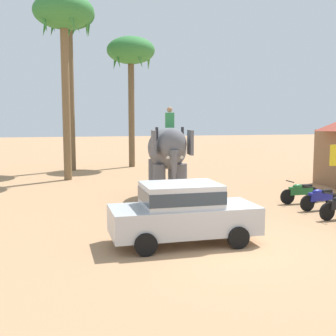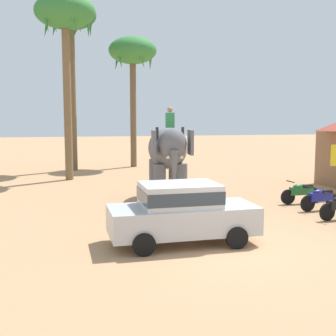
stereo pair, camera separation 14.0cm
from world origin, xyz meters
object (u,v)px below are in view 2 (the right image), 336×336
Objects in this scene: palm_tree_behind_elephant at (133,55)px; palm_tree_near_hut at (65,19)px; elephant_with_mahout at (168,153)px; motorcycle_end_of_row at (301,192)px; palm_tree_left_of_road at (71,22)px; car_sedan_foreground at (181,211)px; motorcycle_far_in_row at (321,198)px.

palm_tree_near_hut is (-4.17, -5.32, 1.07)m from palm_tree_behind_elephant.
motorcycle_end_of_row is at bearing -19.68° from elephant_with_mahout.
palm_tree_left_of_road is at bearing 125.91° from motorcycle_end_of_row.
palm_tree_left_of_road is (-9.16, 12.65, 8.78)m from motorcycle_end_of_row.
palm_tree_left_of_road reaches higher than elephant_with_mahout.
palm_tree_near_hut is (-9.35, 8.48, 8.12)m from motorcycle_end_of_row.
palm_tree_near_hut is at bearing 122.53° from elephant_with_mahout.
elephant_with_mahout is 10.28m from palm_tree_near_hut.
elephant_with_mahout is 5.64m from motorcycle_end_of_row.
motorcycle_end_of_row is 0.17× the size of palm_tree_left_of_road.
palm_tree_behind_elephant reaches higher than elephant_with_mahout.
car_sedan_foreground is at bearing -97.66° from elephant_with_mahout.
car_sedan_foreground is 1.07× the size of elephant_with_mahout.
palm_tree_behind_elephant is (-5.30, 15.09, 7.06)m from motorcycle_far_in_row.
palm_tree_behind_elephant is at bearing 51.92° from palm_tree_near_hut.
palm_tree_near_hut is at bearing -92.69° from palm_tree_left_of_road.
palm_tree_behind_elephant is (0.78, 18.24, 6.59)m from car_sedan_foreground.
palm_tree_behind_elephant is 4.48m from palm_tree_left_of_road.
palm_tree_near_hut reaches higher than motorcycle_end_of_row.
palm_tree_near_hut reaches higher than palm_tree_behind_elephant.
motorcycle_far_in_row is at bearing -70.65° from palm_tree_behind_elephant.
palm_tree_near_hut is (-4.24, 6.65, 6.60)m from elephant_with_mahout.
motorcycle_far_in_row is 18.91m from palm_tree_left_of_road.
elephant_with_mahout is at bearing 82.34° from car_sedan_foreground.
palm_tree_left_of_road is (-9.27, 13.94, 8.78)m from motorcycle_far_in_row.
elephant_with_mahout is at bearing 160.32° from motorcycle_end_of_row.
palm_tree_near_hut is at bearing 134.12° from motorcycle_far_in_row.
elephant_with_mahout is 2.18× the size of motorcycle_end_of_row.
palm_tree_near_hut is (-3.40, 12.92, 7.66)m from car_sedan_foreground.
motorcycle_end_of_row is at bearing 95.18° from motorcycle_far_in_row.
palm_tree_near_hut is (-9.47, 9.77, 8.12)m from motorcycle_far_in_row.
motorcycle_end_of_row is 15.01m from palm_tree_near_hut.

